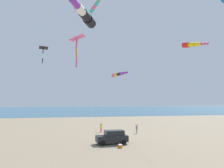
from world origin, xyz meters
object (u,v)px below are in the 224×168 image
at_px(kite_delta_blue_topmost, 75,5).
at_px(kite_windsock_long_streamer_right, 191,45).
at_px(person_adult_flyer, 101,127).
at_px(person_child_green_jacket, 137,128).
at_px(kite_windsock_yellow_midlevel, 84,14).
at_px(kite_windsock_black_fish_shape, 97,4).
at_px(kite_delta_red_high_left, 77,38).
at_px(kite_windsock_orange_high_right, 117,75).
at_px(kite_delta_rainbow_low_near, 44,48).
at_px(cooler_box, 120,146).
at_px(parked_car, 112,137).

distance_m(kite_delta_blue_topmost, kite_windsock_long_streamer_right, 18.82).
xyz_separation_m(person_adult_flyer, person_child_green_jacket, (2.62, 6.27, -0.08)).
height_order(person_adult_flyer, kite_delta_blue_topmost, kite_delta_blue_topmost).
distance_m(kite_windsock_yellow_midlevel, kite_windsock_black_fish_shape, 6.56).
bearing_deg(person_child_green_jacket, kite_windsock_black_fish_shape, -30.16).
bearing_deg(kite_delta_red_high_left, person_child_green_jacket, 143.85).
bearing_deg(person_adult_flyer, kite_delta_red_high_left, -16.53).
bearing_deg(kite_windsock_orange_high_right, kite_windsock_black_fish_shape, -43.43).
relative_size(kite_delta_blue_topmost, kite_delta_rainbow_low_near, 1.60).
height_order(kite_delta_red_high_left, kite_windsock_black_fish_shape, kite_windsock_black_fish_shape).
bearing_deg(person_child_green_jacket, kite_windsock_orange_high_right, -26.68).
xyz_separation_m(person_adult_flyer, kite_delta_blue_topmost, (7.39, -5.44, 20.15)).
distance_m(cooler_box, kite_delta_red_high_left, 14.28).
xyz_separation_m(kite_windsock_black_fish_shape, kite_delta_blue_topmost, (-12.37, -1.74, 5.53)).
distance_m(person_adult_flyer, kite_windsock_long_streamer_right, 21.89).
distance_m(kite_delta_blue_topmost, kite_delta_rainbow_low_near, 9.56).
bearing_deg(person_child_green_jacket, kite_delta_rainbow_low_near, -64.05).
xyz_separation_m(cooler_box, kite_windsock_black_fish_shape, (5.99, -3.94, 15.40)).
height_order(kite_delta_blue_topmost, kite_windsock_long_streamer_right, kite_delta_blue_topmost).
height_order(cooler_box, person_adult_flyer, person_adult_flyer).
xyz_separation_m(cooler_box, person_child_green_jacket, (-11.16, 6.03, 0.70)).
distance_m(person_child_green_jacket, kite_windsock_long_streamer_right, 17.95).
distance_m(kite_windsock_yellow_midlevel, kite_windsock_orange_high_right, 10.00).
distance_m(kite_windsock_black_fish_shape, kite_windsock_long_streamer_right, 15.06).
height_order(kite_delta_red_high_left, kite_windsock_long_streamer_right, kite_windsock_long_streamer_right).
bearing_deg(kite_delta_blue_topmost, person_adult_flyer, 143.68).
distance_m(person_adult_flyer, kite_windsock_black_fish_shape, 24.86).
distance_m(person_child_green_jacket, kite_delta_red_high_left, 23.07).
bearing_deg(kite_delta_blue_topmost, cooler_box, 41.64).
relative_size(kite_delta_red_high_left, kite_delta_rainbow_low_near, 0.94).
relative_size(person_adult_flyer, kite_windsock_yellow_midlevel, 0.11).
relative_size(cooler_box, person_adult_flyer, 0.34).
xyz_separation_m(kite_windsock_black_fish_shape, kite_windsock_long_streamer_right, (-5.23, 14.00, -1.91)).
xyz_separation_m(cooler_box, kite_windsock_orange_high_right, (2.96, -1.07, 8.68)).
bearing_deg(kite_windsock_orange_high_right, parked_car, 173.62).
relative_size(kite_delta_red_high_left, kite_windsock_black_fish_shape, 0.66).
height_order(person_child_green_jacket, kite_windsock_yellow_midlevel, kite_windsock_yellow_midlevel).
relative_size(person_child_green_jacket, kite_delta_blue_topmost, 0.08).
bearing_deg(kite_windsock_black_fish_shape, kite_windsock_orange_high_right, 136.57).
height_order(cooler_box, kite_windsock_black_fish_shape, kite_windsock_black_fish_shape).
xyz_separation_m(kite_windsock_yellow_midlevel, kite_delta_blue_topmost, (-17.66, -0.07, 9.04)).
distance_m(kite_windsock_orange_high_right, kite_windsock_long_streamer_right, 12.32).
distance_m(parked_car, kite_delta_red_high_left, 14.64).
bearing_deg(kite_windsock_yellow_midlevel, person_adult_flyer, 167.91).
distance_m(kite_delta_red_high_left, kite_windsock_black_fish_shape, 4.00).
distance_m(kite_delta_red_high_left, kite_delta_rainbow_low_near, 9.46).
bearing_deg(kite_windsock_yellow_midlevel, kite_delta_blue_topmost, -179.78).
bearing_deg(kite_windsock_long_streamer_right, kite_windsock_black_fish_shape, -69.53).
distance_m(cooler_box, kite_windsock_long_streamer_right, 16.85).
xyz_separation_m(parked_car, kite_windsock_yellow_midlevel, (13.85, -5.16, 11.15)).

